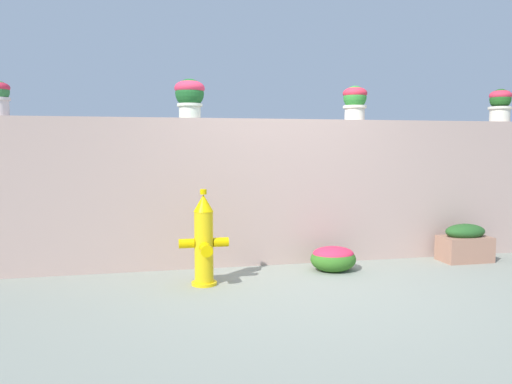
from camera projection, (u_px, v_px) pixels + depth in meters
The scene contains 8 objects.
ground_plane at pixel (308, 290), 4.81m from camera, with size 24.00×24.00×0.00m, color gray.
stone_wall at pixel (276, 191), 5.93m from camera, with size 6.72×0.34×1.67m, color tan.
potted_plant_1 at pixel (190, 95), 5.59m from camera, with size 0.33×0.33×0.43m.
potted_plant_2 at pixel (355, 100), 6.04m from camera, with size 0.29×0.29×0.41m.
potted_plant_3 at pixel (500, 103), 6.47m from camera, with size 0.29×0.29×0.42m.
fire_hydrant at pixel (204, 242), 4.95m from camera, with size 0.49×0.38×0.95m.
flower_bush_left at pixel (333, 258), 5.56m from camera, with size 0.50×0.45×0.28m.
planter_box at pixel (465, 243), 6.01m from camera, with size 0.58×0.35×0.45m.
Camera 1 is at (-1.49, -4.49, 1.36)m, focal length 35.57 mm.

